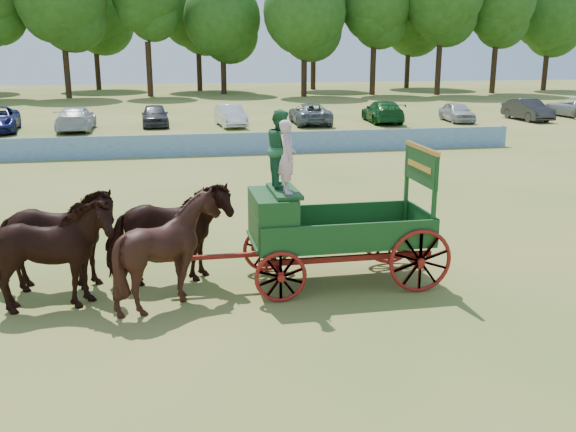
# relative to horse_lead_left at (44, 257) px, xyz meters

# --- Properties ---
(ground) EXTENTS (160.00, 160.00, 0.00)m
(ground) POSITION_rel_horse_lead_left_xyz_m (7.94, 0.29, -1.14)
(ground) COLOR #9D8346
(ground) RESTS_ON ground
(horse_lead_left) EXTENTS (2.82, 1.53, 2.28)m
(horse_lead_left) POSITION_rel_horse_lead_left_xyz_m (0.00, 0.00, 0.00)
(horse_lead_left) COLOR black
(horse_lead_left) RESTS_ON ground
(horse_lead_right) EXTENTS (2.74, 1.32, 2.28)m
(horse_lead_right) POSITION_rel_horse_lead_left_xyz_m (0.00, 1.10, 0.00)
(horse_lead_right) COLOR black
(horse_lead_right) RESTS_ON ground
(horse_wheel_left) EXTENTS (2.25, 2.04, 2.28)m
(horse_wheel_left) POSITION_rel_horse_lead_left_xyz_m (2.40, 0.00, 0.00)
(horse_wheel_left) COLOR black
(horse_wheel_left) RESTS_ON ground
(horse_wheel_right) EXTENTS (2.81, 1.50, 2.28)m
(horse_wheel_right) POSITION_rel_horse_lead_left_xyz_m (2.40, 1.10, 0.00)
(horse_wheel_right) COLOR black
(horse_wheel_right) RESTS_ON ground
(farm_dray) EXTENTS (6.00, 2.00, 3.80)m
(farm_dray) POSITION_rel_horse_lead_left_xyz_m (5.35, 0.59, 0.54)
(farm_dray) COLOR maroon
(farm_dray) RESTS_ON ground
(sponsor_banner) EXTENTS (26.00, 0.08, 1.05)m
(sponsor_banner) POSITION_rel_horse_lead_left_xyz_m (6.94, 18.29, -0.61)
(sponsor_banner) COLOR #1B5295
(sponsor_banner) RESTS_ON ground
(parked_cars) EXTENTS (57.40, 6.88, 1.53)m
(parked_cars) POSITION_rel_horse_lead_left_xyz_m (10.15, 29.86, -0.41)
(parked_cars) COLOR silver
(parked_cars) RESTS_ON ground
(treeline) EXTENTS (91.13, 24.49, 15.13)m
(treeline) POSITION_rel_horse_lead_left_xyz_m (5.30, 60.63, 8.36)
(treeline) COLOR #382314
(treeline) RESTS_ON ground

